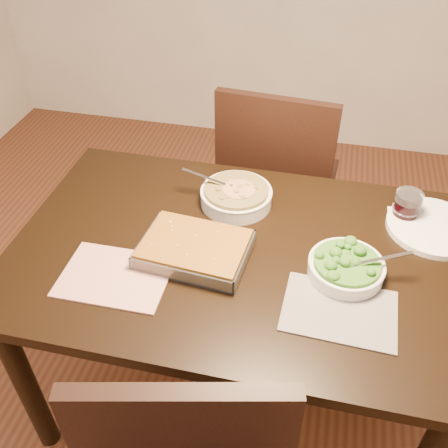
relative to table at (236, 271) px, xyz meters
name	(u,v)px	position (x,y,z in m)	size (l,w,h in m)	color
ground	(233,384)	(0.00, 0.00, -0.65)	(4.00, 4.00, 0.00)	#4D2316
table	(236,271)	(0.00, 0.00, 0.00)	(1.40, 0.90, 0.75)	black
magazine_a	(115,276)	(-0.32, -0.19, 0.10)	(0.31, 0.23, 0.01)	#C04136
magazine_b	(339,311)	(0.32, -0.18, 0.10)	(0.30, 0.22, 0.01)	#222329
coaster	(403,218)	(0.51, 0.27, 0.10)	(0.10, 0.10, 0.00)	white
stew_bowl	(236,195)	(-0.05, 0.23, 0.13)	(0.27, 0.25, 0.09)	white
broccoli_bowl	(346,267)	(0.33, -0.04, 0.13)	(0.25, 0.22, 0.09)	white
baking_dish	(195,249)	(-0.12, -0.06, 0.12)	(0.34, 0.26, 0.06)	silver
wine_tumbler	(407,205)	(0.51, 0.27, 0.15)	(0.09, 0.09, 0.10)	black
dinner_plate	(433,227)	(0.60, 0.23, 0.11)	(0.30, 0.30, 0.02)	white
chair_far	(277,179)	(0.04, 0.68, -0.10)	(0.51, 0.51, 1.00)	black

